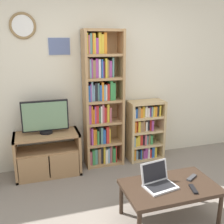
{
  "coord_description": "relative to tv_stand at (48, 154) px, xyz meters",
  "views": [
    {
      "loc": [
        -0.99,
        -1.92,
        1.88
      ],
      "look_at": [
        -0.07,
        1.02,
        1.02
      ],
      "focal_mm": 42.0,
      "sensor_mm": 36.0,
      "label": 1
    }
  ],
  "objects": [
    {
      "name": "bookshelf_tall",
      "position": [
        0.82,
        0.1,
        0.68
      ],
      "size": [
        0.58,
        0.29,
        2.02
      ],
      "color": "tan",
      "rests_on": "ground_plane"
    },
    {
      "name": "television",
      "position": [
        -0.0,
        0.04,
        0.54
      ],
      "size": [
        0.63,
        0.18,
        0.47
      ],
      "color": "black",
      "rests_on": "tv_stand"
    },
    {
      "name": "remote_far_from_laptop",
      "position": [
        1.45,
        -1.34,
        0.11
      ],
      "size": [
        0.16,
        0.12,
        0.02
      ],
      "rotation": [
        0.0,
        0.0,
        5.26
      ],
      "color": "#38383A",
      "rests_on": "coffee_table"
    },
    {
      "name": "laptop",
      "position": [
        1.02,
        -1.36,
        0.16
      ],
      "size": [
        0.36,
        0.31,
        0.24
      ],
      "rotation": [
        0.0,
        0.0,
        0.17
      ],
      "color": "silver",
      "rests_on": "coffee_table"
    },
    {
      "name": "bookshelf_short",
      "position": [
        1.51,
        0.09,
        0.16
      ],
      "size": [
        0.57,
        0.31,
        0.96
      ],
      "color": "tan",
      "rests_on": "ground_plane"
    },
    {
      "name": "coffee_table",
      "position": [
        1.15,
        -1.4,
        0.06
      ],
      "size": [
        0.98,
        0.58,
        0.41
      ],
      "color": "#332319",
      "rests_on": "ground_plane"
    },
    {
      "name": "tv_stand",
      "position": [
        0.0,
        0.0,
        0.0
      ],
      "size": [
        0.9,
        0.42,
        0.61
      ],
      "color": "#9E754C",
      "rests_on": "ground_plane"
    },
    {
      "name": "remote_near_laptop",
      "position": [
        1.33,
        -1.55,
        0.11
      ],
      "size": [
        0.08,
        0.17,
        0.02
      ],
      "rotation": [
        0.0,
        0.0,
        2.89
      ],
      "color": "black",
      "rests_on": "coffee_table"
    },
    {
      "name": "wall_back",
      "position": [
        0.83,
        0.28,
        1.0
      ],
      "size": [
        6.09,
        0.09,
        2.6
      ],
      "color": "beige",
      "rests_on": "ground_plane"
    }
  ]
}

